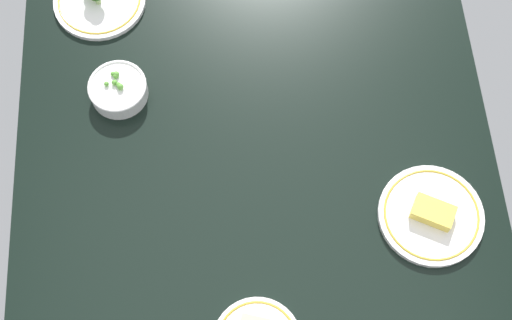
% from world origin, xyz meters
% --- Properties ---
extents(dining_table, '(1.57, 1.06, 0.04)m').
position_xyz_m(dining_table, '(0.00, 0.00, 0.02)').
color(dining_table, black).
rests_on(dining_table, ground).
extents(bowl_peas, '(0.13, 0.13, 0.05)m').
position_xyz_m(bowl_peas, '(-0.19, -0.30, 0.06)').
color(bowl_peas, white).
rests_on(bowl_peas, dining_table).
extents(plate_cheese, '(0.23, 0.23, 0.04)m').
position_xyz_m(plate_cheese, '(0.15, 0.36, 0.05)').
color(plate_cheese, white).
rests_on(plate_cheese, dining_table).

